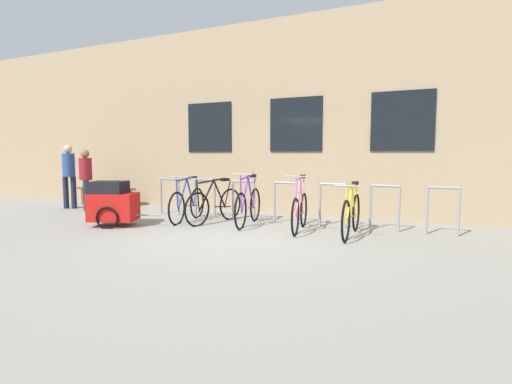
{
  "coord_description": "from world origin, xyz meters",
  "views": [
    {
      "loc": [
        3.06,
        -5.84,
        1.45
      ],
      "look_at": [
        -0.32,
        1.6,
        0.67
      ],
      "focal_mm": 27.46,
      "sensor_mm": 36.0,
      "label": 1
    }
  ],
  "objects_px": {
    "wooden_bench": "(106,192)",
    "bicycle_yellow": "(351,214)",
    "bike_trailer": "(113,203)",
    "bicycle_pink": "(300,210)",
    "person_browsing": "(69,172)",
    "bicycle_blue": "(188,203)",
    "backpack": "(111,204)",
    "person_by_bench": "(86,176)",
    "bicycle_black": "(215,205)",
    "bicycle_purple": "(248,205)"
  },
  "relations": [
    {
      "from": "bicycle_black",
      "to": "wooden_bench",
      "type": "relative_size",
      "value": 0.92
    },
    {
      "from": "bicycle_blue",
      "to": "wooden_bench",
      "type": "bearing_deg",
      "value": 160.49
    },
    {
      "from": "bicycle_blue",
      "to": "bicycle_black",
      "type": "height_order",
      "value": "bicycle_blue"
    },
    {
      "from": "bicycle_purple",
      "to": "wooden_bench",
      "type": "distance_m",
      "value": 5.29
    },
    {
      "from": "bicycle_yellow",
      "to": "bike_trailer",
      "type": "relative_size",
      "value": 1.24
    },
    {
      "from": "bicycle_purple",
      "to": "bike_trailer",
      "type": "xyz_separation_m",
      "value": [
        -2.46,
        -1.29,
        0.07
      ]
    },
    {
      "from": "bike_trailer",
      "to": "backpack",
      "type": "distance_m",
      "value": 1.98
    },
    {
      "from": "person_browsing",
      "to": "backpack",
      "type": "relative_size",
      "value": 3.89
    },
    {
      "from": "bicycle_pink",
      "to": "bicycle_blue",
      "type": "bearing_deg",
      "value": 179.45
    },
    {
      "from": "backpack",
      "to": "person_browsing",
      "type": "bearing_deg",
      "value": -171.28
    },
    {
      "from": "bicycle_purple",
      "to": "bicycle_pink",
      "type": "bearing_deg",
      "value": -8.12
    },
    {
      "from": "bicycle_black",
      "to": "backpack",
      "type": "height_order",
      "value": "bicycle_black"
    },
    {
      "from": "bicycle_black",
      "to": "backpack",
      "type": "bearing_deg",
      "value": 177.24
    },
    {
      "from": "person_by_bench",
      "to": "bicycle_purple",
      "type": "bearing_deg",
      "value": -1.44
    },
    {
      "from": "bicycle_pink",
      "to": "bike_trailer",
      "type": "relative_size",
      "value": 1.12
    },
    {
      "from": "bicycle_purple",
      "to": "wooden_bench",
      "type": "bearing_deg",
      "value": 167.08
    },
    {
      "from": "bicycle_black",
      "to": "backpack",
      "type": "xyz_separation_m",
      "value": [
        -3.1,
        0.15,
        -0.17
      ]
    },
    {
      "from": "bicycle_yellow",
      "to": "backpack",
      "type": "bearing_deg",
      "value": 177.06
    },
    {
      "from": "bicycle_yellow",
      "to": "bicycle_black",
      "type": "height_order",
      "value": "bicycle_black"
    },
    {
      "from": "bicycle_yellow",
      "to": "person_by_bench",
      "type": "relative_size",
      "value": 1.14
    },
    {
      "from": "bicycle_yellow",
      "to": "bicycle_pink",
      "type": "height_order",
      "value": "bicycle_pink"
    },
    {
      "from": "bicycle_black",
      "to": "person_browsing",
      "type": "bearing_deg",
      "value": 176.53
    },
    {
      "from": "wooden_bench",
      "to": "bicycle_yellow",
      "type": "bearing_deg",
      "value": -10.92
    },
    {
      "from": "bicycle_pink",
      "to": "person_browsing",
      "type": "bearing_deg",
      "value": 176.7
    },
    {
      "from": "bicycle_purple",
      "to": "person_browsing",
      "type": "relative_size",
      "value": 1.04
    },
    {
      "from": "wooden_bench",
      "to": "bike_trailer",
      "type": "bearing_deg",
      "value": -42.51
    },
    {
      "from": "bicycle_purple",
      "to": "person_by_bench",
      "type": "bearing_deg",
      "value": 178.56
    },
    {
      "from": "wooden_bench",
      "to": "person_by_bench",
      "type": "xyz_separation_m",
      "value": [
        0.41,
        -1.06,
        0.54
      ]
    },
    {
      "from": "backpack",
      "to": "person_by_bench",
      "type": "bearing_deg",
      "value": -168.99
    },
    {
      "from": "bicycle_pink",
      "to": "bicycle_blue",
      "type": "height_order",
      "value": "bicycle_pink"
    },
    {
      "from": "person_by_bench",
      "to": "backpack",
      "type": "height_order",
      "value": "person_by_bench"
    },
    {
      "from": "wooden_bench",
      "to": "bicycle_pink",
      "type": "bearing_deg",
      "value": -12.04
    },
    {
      "from": "bicycle_blue",
      "to": "person_browsing",
      "type": "distance_m",
      "value": 4.11
    },
    {
      "from": "bicycle_yellow",
      "to": "bicycle_blue",
      "type": "height_order",
      "value": "bicycle_blue"
    },
    {
      "from": "bicycle_yellow",
      "to": "bicycle_pink",
      "type": "distance_m",
      "value": 0.99
    },
    {
      "from": "wooden_bench",
      "to": "person_by_bench",
      "type": "relative_size",
      "value": 1.19
    },
    {
      "from": "bicycle_blue",
      "to": "bicycle_black",
      "type": "xyz_separation_m",
      "value": [
        0.65,
        0.07,
        0.0
      ]
    },
    {
      "from": "bicycle_pink",
      "to": "bicycle_purple",
      "type": "relative_size",
      "value": 0.93
    },
    {
      "from": "person_browsing",
      "to": "bicycle_black",
      "type": "bearing_deg",
      "value": -3.47
    },
    {
      "from": "bicycle_blue",
      "to": "person_by_bench",
      "type": "bearing_deg",
      "value": 175.5
    },
    {
      "from": "bicycle_yellow",
      "to": "bicycle_black",
      "type": "bearing_deg",
      "value": 176.86
    },
    {
      "from": "bicycle_purple",
      "to": "bike_trailer",
      "type": "height_order",
      "value": "bicycle_purple"
    },
    {
      "from": "bicycle_pink",
      "to": "backpack",
      "type": "height_order",
      "value": "bicycle_pink"
    },
    {
      "from": "bike_trailer",
      "to": "wooden_bench",
      "type": "distance_m",
      "value": 3.66
    },
    {
      "from": "bicycle_yellow",
      "to": "person_by_bench",
      "type": "distance_m",
      "value": 6.94
    },
    {
      "from": "bicycle_pink",
      "to": "bicycle_black",
      "type": "relative_size",
      "value": 0.95
    },
    {
      "from": "bicycle_purple",
      "to": "wooden_bench",
      "type": "height_order",
      "value": "bicycle_purple"
    },
    {
      "from": "bicycle_pink",
      "to": "person_browsing",
      "type": "xyz_separation_m",
      "value": [
        -6.65,
        0.38,
        0.59
      ]
    },
    {
      "from": "bicycle_black",
      "to": "person_by_bench",
      "type": "xyz_separation_m",
      "value": [
        -3.97,
        0.19,
        0.53
      ]
    },
    {
      "from": "bicycle_yellow",
      "to": "wooden_bench",
      "type": "distance_m",
      "value": 7.46
    }
  ]
}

